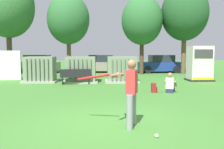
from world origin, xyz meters
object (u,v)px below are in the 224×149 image
at_px(generator_enclosure, 200,64).
at_px(park_bench, 76,75).
at_px(parked_car_right_of_center, 160,64).
at_px(backpack, 154,88).
at_px(parked_car_left_of_center, 100,64).
at_px(transformer_mid_west, 81,70).
at_px(batter, 129,90).
at_px(seated_spectator, 170,85).
at_px(transformer_mid_east, 122,70).
at_px(transformer_west, 40,70).
at_px(sports_ball, 157,136).
at_px(parked_car_leftmost, 36,64).

distance_m(generator_enclosure, park_bench, 8.22).
relative_size(generator_enclosure, parked_car_right_of_center, 0.53).
height_order(backpack, parked_car_left_of_center, parked_car_left_of_center).
distance_m(transformer_mid_west, park_bench, 1.04).
xyz_separation_m(park_bench, parked_car_left_of_center, (1.37, 8.43, 0.22)).
bearing_deg(parked_car_left_of_center, park_bench, -99.25).
distance_m(batter, parked_car_left_of_center, 16.73).
height_order(generator_enclosure, batter, generator_enclosure).
xyz_separation_m(transformer_mid_west, seated_spectator, (4.55, -4.04, -0.41)).
relative_size(transformer_mid_east, batter, 1.21).
height_order(park_bench, seated_spectator, seated_spectator).
bearing_deg(transformer_west, park_bench, -28.66).
bearing_deg(transformer_mid_east, seated_spectator, -64.20).
bearing_deg(transformer_west, batter, -64.17).
height_order(transformer_mid_east, park_bench, transformer_mid_east).
relative_size(transformer_mid_west, generator_enclosure, 0.91).
distance_m(parked_car_left_of_center, parked_car_right_of_center, 5.57).
bearing_deg(sports_ball, parked_car_right_of_center, 76.42).
relative_size(park_bench, batter, 1.06).
height_order(transformer_west, seated_spectator, transformer_west).
distance_m(generator_enclosure, backpack, 6.14).
distance_m(park_bench, parked_car_leftmost, 9.53).
bearing_deg(generator_enclosure, parked_car_right_of_center, 99.86).
height_order(batter, parked_car_left_of_center, batter).
bearing_deg(parked_car_right_of_center, seated_spectator, -100.91).
bearing_deg(parked_car_right_of_center, park_bench, -130.85).
distance_m(transformer_west, sports_ball, 11.64).
distance_m(transformer_mid_west, generator_enclosure, 7.83).
height_order(seated_spectator, backpack, seated_spectator).
bearing_deg(generator_enclosure, seated_spectator, -125.11).
xyz_separation_m(park_bench, parked_car_right_of_center, (6.93, 8.01, 0.22)).
relative_size(sports_ball, parked_car_left_of_center, 0.02).
distance_m(batter, parked_car_right_of_center, 16.94).
bearing_deg(parked_car_left_of_center, transformer_mid_east, -78.99).
height_order(park_bench, sports_ball, park_bench).
bearing_deg(backpack, transformer_mid_west, 133.71).
height_order(transformer_mid_east, parked_car_right_of_center, same).
bearing_deg(parked_car_right_of_center, batter, -105.98).
distance_m(transformer_west, parked_car_right_of_center, 11.47).
bearing_deg(parked_car_leftmost, seated_spectator, -50.98).
relative_size(transformer_mid_east, generator_enclosure, 0.91).
relative_size(transformer_west, parked_car_right_of_center, 0.49).
bearing_deg(transformer_mid_west, parked_car_leftmost, 122.54).
bearing_deg(sports_ball, park_bench, 107.05).
distance_m(transformer_mid_west, batter, 9.48).
relative_size(transformer_mid_east, backpack, 4.77).
relative_size(transformer_mid_west, parked_car_leftmost, 0.49).
bearing_deg(parked_car_right_of_center, parked_car_left_of_center, 175.65).
distance_m(transformer_mid_east, generator_enclosure, 5.27).
distance_m(transformer_west, transformer_mid_east, 5.19).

